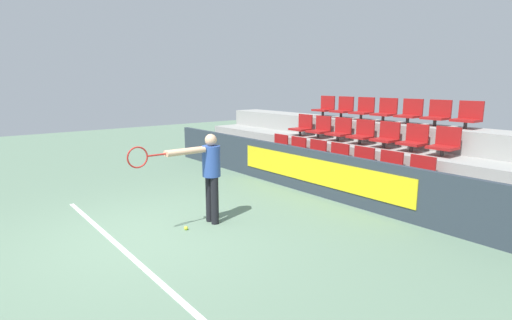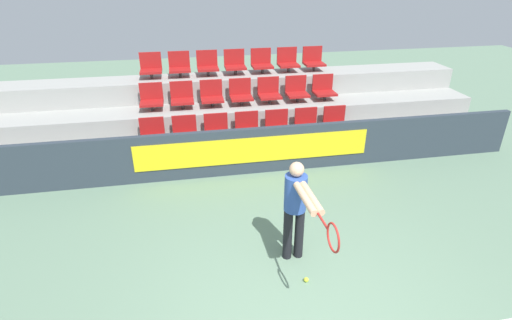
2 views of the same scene
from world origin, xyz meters
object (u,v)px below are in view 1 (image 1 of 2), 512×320
(stadium_chair_4, at_px, (360,162))
(stadium_chair_17, at_px, (385,111))
(stadium_chair_19, at_px, (437,114))
(stadium_chair_0, at_px, (278,147))
(tennis_player, at_px, (207,169))
(stadium_chair_1, at_px, (295,150))
(stadium_chair_7, at_px, (302,126))
(stadium_chair_11, at_px, (386,136))
(stadium_chair_13, at_px, (445,143))
(stadium_chair_2, at_px, (315,154))
(stadium_chair_9, at_px, (340,131))
(stadium_chair_14, at_px, (325,107))
(stadium_chair_12, at_px, (414,140))
(stadium_chair_20, at_px, (468,116))
(stadium_chair_10, at_px, (362,133))
(stadium_chair_6, at_px, (419,173))
(stadium_chair_15, at_px, (343,108))
(stadium_chair_18, at_px, (410,113))
(stadium_chair_5, at_px, (388,168))
(stadium_chair_16, at_px, (363,110))
(stadium_chair_8, at_px, (320,128))
(stadium_chair_3, at_px, (336,158))
(tennis_ball, at_px, (186,228))

(stadium_chair_4, xyz_separation_m, stadium_chair_17, (-0.65, 1.74, 0.95))
(stadium_chair_19, bearing_deg, stadium_chair_0, -151.71)
(tennis_player, bearing_deg, stadium_chair_1, 111.03)
(stadium_chair_7, bearing_deg, stadium_chair_17, 24.16)
(stadium_chair_11, height_order, stadium_chair_13, same)
(stadium_chair_2, relative_size, stadium_chair_9, 1.00)
(stadium_chair_19, bearing_deg, stadium_chair_14, 180.00)
(stadium_chair_12, bearing_deg, stadium_chair_0, -164.94)
(stadium_chair_0, xyz_separation_m, stadium_chair_12, (3.24, 0.87, 0.47))
(tennis_player, bearing_deg, stadium_chair_20, 68.74)
(stadium_chair_20, bearing_deg, stadium_chair_10, -155.84)
(stadium_chair_19, height_order, stadium_chair_20, same)
(stadium_chair_10, height_order, stadium_chair_20, stadium_chair_20)
(stadium_chair_14, relative_size, stadium_chair_17, 1.00)
(stadium_chair_2, xyz_separation_m, stadium_chair_12, (1.94, 0.87, 0.47))
(stadium_chair_6, height_order, stadium_chair_14, stadium_chair_14)
(stadium_chair_7, bearing_deg, stadium_chair_6, -12.64)
(stadium_chair_17, bearing_deg, stadium_chair_15, 180.00)
(stadium_chair_13, distance_m, tennis_player, 4.64)
(stadium_chair_4, relative_size, stadium_chair_19, 1.00)
(stadium_chair_6, relative_size, stadium_chair_18, 1.00)
(stadium_chair_7, xyz_separation_m, stadium_chair_17, (1.94, 0.87, 0.47))
(stadium_chair_5, bearing_deg, stadium_chair_17, 126.62)
(stadium_chair_1, bearing_deg, stadium_chair_2, 0.00)
(stadium_chair_9, bearing_deg, stadium_chair_14, 146.07)
(stadium_chair_10, bearing_deg, stadium_chair_16, 126.62)
(stadium_chair_11, height_order, stadium_chair_16, stadium_chair_16)
(stadium_chair_12, bearing_deg, stadium_chair_4, -126.62)
(stadium_chair_2, xyz_separation_m, stadium_chair_13, (2.59, 0.87, 0.47))
(stadium_chair_15, bearing_deg, stadium_chair_19, 0.00)
(stadium_chair_8, bearing_deg, stadium_chair_5, -18.59)
(stadium_chair_6, distance_m, stadium_chair_10, 2.18)
(stadium_chair_9, xyz_separation_m, stadium_chair_14, (-1.30, 0.87, 0.47))
(stadium_chair_5, height_order, stadium_chair_18, stadium_chair_18)
(stadium_chair_6, height_order, stadium_chair_18, stadium_chair_18)
(stadium_chair_1, xyz_separation_m, tennis_player, (1.40, -3.38, 0.22))
(stadium_chair_3, height_order, tennis_ball, stadium_chair_3)
(stadium_chair_6, relative_size, stadium_chair_9, 1.00)
(stadium_chair_13, bearing_deg, stadium_chair_9, 180.00)
(stadium_chair_1, distance_m, stadium_chair_15, 1.98)
(stadium_chair_9, height_order, stadium_chair_14, stadium_chair_14)
(stadium_chair_12, relative_size, tennis_player, 0.35)
(stadium_chair_4, distance_m, stadium_chair_6, 1.30)
(stadium_chair_10, bearing_deg, stadium_chair_9, 180.00)
(stadium_chair_6, height_order, stadium_chair_9, stadium_chair_9)
(stadium_chair_0, height_order, stadium_chair_11, stadium_chair_11)
(stadium_chair_15, bearing_deg, stadium_chair_4, -41.89)
(stadium_chair_5, height_order, stadium_chair_10, stadium_chair_10)
(stadium_chair_8, height_order, stadium_chair_15, stadium_chair_15)
(stadium_chair_1, relative_size, stadium_chair_9, 1.00)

